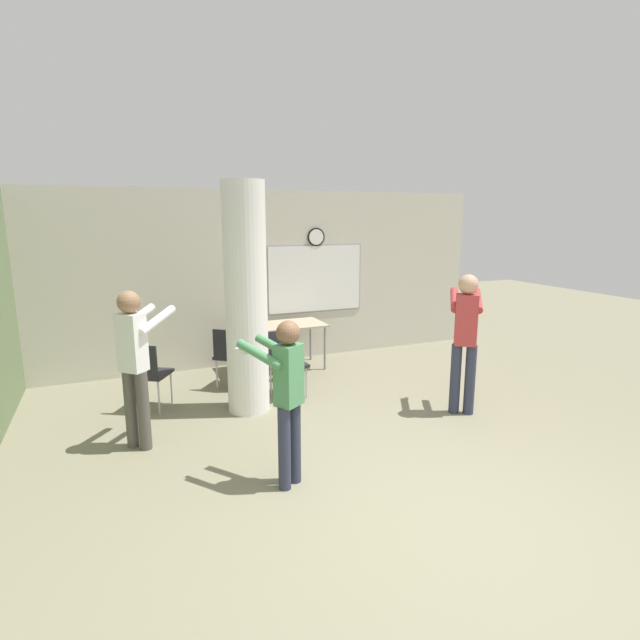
% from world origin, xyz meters
% --- Properties ---
extents(ground_plane, '(24.00, 24.00, 0.00)m').
position_xyz_m(ground_plane, '(0.00, 0.00, 0.00)').
color(ground_plane, gray).
extents(wall_back, '(8.00, 0.15, 2.80)m').
position_xyz_m(wall_back, '(0.02, 5.06, 1.40)').
color(wall_back, beige).
rests_on(wall_back, ground_plane).
extents(support_pillar, '(0.51, 0.51, 2.80)m').
position_xyz_m(support_pillar, '(-0.73, 3.02, 1.40)').
color(support_pillar, white).
rests_on(support_pillar, ground_plane).
extents(folding_table, '(1.43, 0.72, 0.73)m').
position_xyz_m(folding_table, '(0.16, 4.49, 0.67)').
color(folding_table, tan).
rests_on(folding_table, ground_plane).
extents(bottle_on_table, '(0.07, 0.07, 0.27)m').
position_xyz_m(bottle_on_table, '(-0.19, 4.43, 0.83)').
color(bottle_on_table, black).
rests_on(bottle_on_table, folding_table).
extents(waste_bin, '(0.27, 0.27, 0.39)m').
position_xyz_m(waste_bin, '(0.11, 3.91, 0.20)').
color(waste_bin, '#38383D').
rests_on(waste_bin, ground_plane).
extents(chair_table_front, '(0.48, 0.48, 0.87)m').
position_xyz_m(chair_table_front, '(-0.13, 3.35, 0.51)').
color(chair_table_front, '#232328').
rests_on(chair_table_front, ground_plane).
extents(chair_near_pillar, '(0.60, 0.60, 0.87)m').
position_xyz_m(chair_near_pillar, '(-1.89, 3.49, 0.51)').
color(chair_near_pillar, '#232328').
rests_on(chair_near_pillar, ground_plane).
extents(chair_table_left, '(0.62, 0.62, 0.87)m').
position_xyz_m(chair_table_left, '(-0.74, 3.91, 0.51)').
color(chair_table_left, '#232328').
rests_on(chair_table_left, ground_plane).
extents(person_playing_side, '(0.62, 0.70, 1.72)m').
position_xyz_m(person_playing_side, '(1.66, 1.91, 1.01)').
color(person_playing_side, '#2D3347').
rests_on(person_playing_side, ground_plane).
extents(person_playing_front, '(0.54, 0.61, 1.52)m').
position_xyz_m(person_playing_front, '(-0.88, 1.14, 0.89)').
color(person_playing_front, '#2D3347').
rests_on(person_playing_front, ground_plane).
extents(person_watching_back, '(0.64, 0.64, 1.67)m').
position_xyz_m(person_watching_back, '(-2.05, 2.46, 0.98)').
color(person_watching_back, '#514C47').
rests_on(person_watching_back, ground_plane).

